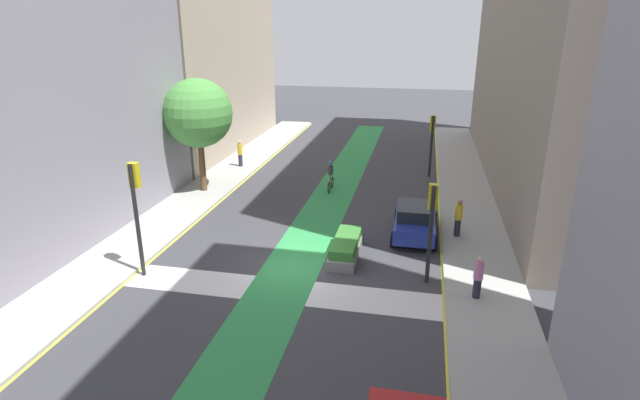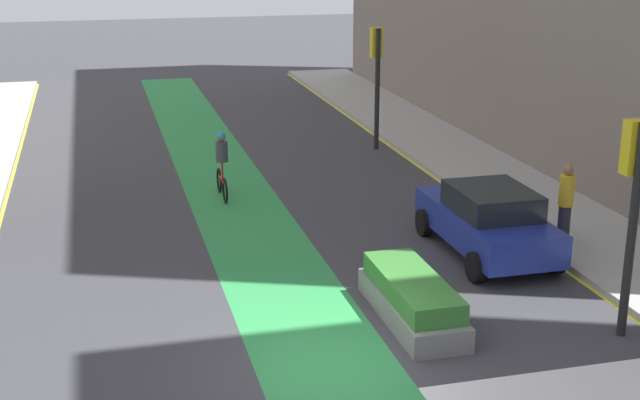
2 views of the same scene
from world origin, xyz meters
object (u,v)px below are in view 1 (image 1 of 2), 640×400
Objects in this scene: traffic_signal_near_left at (136,198)px; cyclist_in_lane at (330,175)px; traffic_signal_near_right at (432,214)px; median_planter at (346,248)px; pedestrian_sidewalk_left_a at (240,153)px; pedestrian_sidewalk_right_b at (478,277)px; street_tree_near at (198,113)px; traffic_signal_far_right at (432,134)px; pedestrian_sidewalk_right_a at (458,217)px; car_blue_right_far at (415,220)px.

cyclist_in_lane is at bearing 65.56° from traffic_signal_near_left.
median_planter is at bearing 156.92° from traffic_signal_near_right.
traffic_signal_near_right is 18.56m from pedestrian_sidewalk_left_a.
pedestrian_sidewalk_left_a is at bearing 127.24° from median_planter.
cyclist_in_lane reaches higher than pedestrian_sidewalk_right_b.
street_tree_near is (-0.30, -5.35, 3.58)m from pedestrian_sidewalk_left_a.
street_tree_near is (-14.62, 9.40, 3.69)m from pedestrian_sidewalk_right_b.
median_planter is (-3.47, -12.86, -2.36)m from traffic_signal_far_right.
traffic_signal_far_right is 10.22m from pedestrian_sidewalk_right_a.
traffic_signal_near_right is 11.58m from cyclist_in_lane.
traffic_signal_far_right is 2.20× the size of pedestrian_sidewalk_left_a.
traffic_signal_near_right is 0.60× the size of street_tree_near.
pedestrian_sidewalk_right_b is (1.73, -1.21, -1.78)m from traffic_signal_near_right.
traffic_signal_near_left reaches higher than pedestrian_sidewalk_right_b.
traffic_signal_near_left is at bearing -150.00° from car_blue_right_far.
street_tree_near is 2.00× the size of median_planter.
pedestrian_sidewalk_right_a is (12.30, 6.05, -2.12)m from traffic_signal_near_left.
traffic_signal_near_left is 13.01m from cyclist_in_lane.
traffic_signal_near_left is 13.87m from pedestrian_sidewalk_right_a.
median_planter is at bearing -52.76° from pedestrian_sidewalk_left_a.
pedestrian_sidewalk_right_b is 17.76m from street_tree_near.
cyclist_in_lane reaches higher than median_planter.
traffic_signal_near_right reaches higher than cyclist_in_lane.
traffic_signal_far_right is 2.12× the size of cyclist_in_lane.
pedestrian_sidewalk_right_a is 5.54m from pedestrian_sidewalk_right_b.
cyclist_in_lane is (5.31, 11.68, -2.21)m from traffic_signal_near_left.
car_blue_right_far is at bearing -17.76° from street_tree_near.
cyclist_in_lane is 1.05× the size of pedestrian_sidewalk_right_a.
pedestrian_sidewalk_left_a is 0.28× the size of street_tree_near.
median_planter is (-4.73, -2.87, -0.65)m from pedestrian_sidewalk_right_a.
cyclist_in_lane is 0.29× the size of street_tree_near.
traffic_signal_near_left is 2.58× the size of pedestrian_sidewalk_right_a.
pedestrian_sidewalk_left_a is at bearing -176.50° from traffic_signal_far_right.
traffic_signal_far_right is at bearing 86.23° from car_blue_right_far.
traffic_signal_far_right reaches higher than median_planter.
pedestrian_sidewalk_left_a is (-1.62, 15.27, -2.11)m from traffic_signal_near_left.
pedestrian_sidewalk_right_a is (1.33, 4.32, -1.69)m from traffic_signal_near_right.
traffic_signal_far_right is 15.71m from pedestrian_sidewalk_right_b.
car_blue_right_far is at bearing 97.99° from traffic_signal_near_right.
pedestrian_sidewalk_right_a is at bearing -15.24° from street_tree_near.
car_blue_right_far is 7.62m from cyclist_in_lane.
pedestrian_sidewalk_right_b is at bearing -66.91° from car_blue_right_far.
street_tree_near is at bearing -93.18° from pedestrian_sidewalk_left_a.
pedestrian_sidewalk_right_a reaches higher than car_blue_right_far.
traffic_signal_far_right is at bearing 74.92° from median_planter.
median_planter is at bearing 22.82° from traffic_signal_near_left.
car_blue_right_far is 13.46m from street_tree_near.
cyclist_in_lane is at bearing 119.67° from traffic_signal_near_right.
traffic_signal_near_left is 8.67m from median_planter.
traffic_signal_near_left reaches higher than traffic_signal_near_right.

